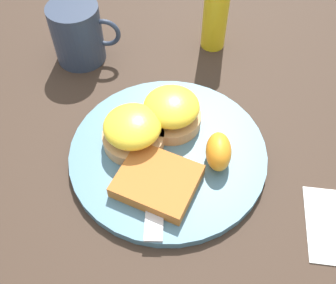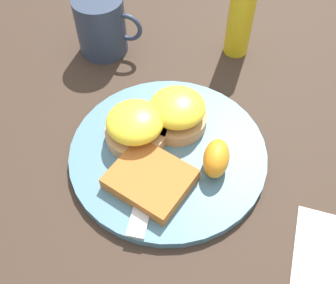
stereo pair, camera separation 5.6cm
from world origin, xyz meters
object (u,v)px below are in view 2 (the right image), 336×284
sandwich_benedict_left (178,112)px  fork (150,179)px  condiment_bottle (241,17)px  cup (102,25)px  hashbrown_patty (150,179)px  sandwich_benedict_right (135,127)px  orange_wedge (216,158)px

sandwich_benedict_left → fork: size_ratio=0.44×
sandwich_benedict_left → condiment_bottle: bearing=75.0°
sandwich_benedict_left → cup: (-0.18, 0.15, 0.01)m
hashbrown_patty → condiment_bottle: 0.33m
sandwich_benedict_left → hashbrown_patty: 0.11m
sandwich_benedict_right → condiment_bottle: (0.11, 0.25, 0.03)m
sandwich_benedict_right → cup: size_ratio=0.75×
sandwich_benedict_left → sandwich_benedict_right: same height
hashbrown_patty → fork: (-0.00, 0.00, -0.01)m
orange_wedge → condiment_bottle: 0.28m
sandwich_benedict_left → condiment_bottle: size_ratio=0.62×
sandwich_benedict_left → hashbrown_patty: (-0.01, -0.11, -0.02)m
sandwich_benedict_right → hashbrown_patty: (0.04, -0.07, -0.02)m
hashbrown_patty → cup: bearing=122.3°
cup → hashbrown_patty: bearing=-57.7°
sandwich_benedict_right → condiment_bottle: condiment_bottle is taller
sandwich_benedict_right → hashbrown_patty: bearing=-58.4°
orange_wedge → condiment_bottle: size_ratio=0.41×
sandwich_benedict_left → orange_wedge: (0.07, -0.06, -0.00)m
cup → condiment_bottle: size_ratio=0.82×
cup → condiment_bottle: bearing=14.1°
cup → sandwich_benedict_left: bearing=-40.5°
orange_wedge → condiment_bottle: (-0.01, 0.28, 0.04)m
condiment_bottle → fork: bearing=-102.1°
sandwich_benedict_right → sandwich_benedict_left: bearing=38.7°
fork → orange_wedge: bearing=28.5°
sandwich_benedict_left → cup: bearing=139.5°
fork → cup: cup is taller
sandwich_benedict_left → condiment_bottle: (0.06, 0.21, 0.03)m
sandwich_benedict_left → fork: (-0.01, -0.11, -0.02)m
fork → cup: 0.31m
sandwich_benedict_right → hashbrown_patty: 0.08m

